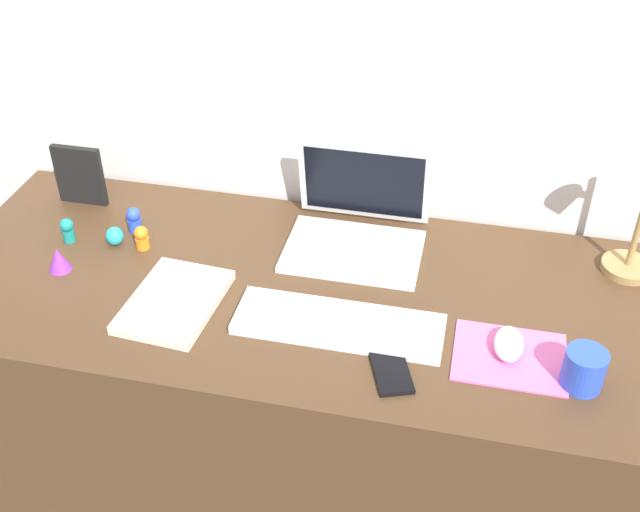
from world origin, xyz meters
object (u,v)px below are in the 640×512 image
toy_figurine_blue (134,219)px  toy_figurine_orange (142,237)px  picture_frame (80,175)px  toy_figurine_purple (58,259)px  coffee_mug (584,369)px  notebook_pad (174,302)px  cell_phone (391,369)px  mouse (509,344)px  toy_figurine_teal (67,229)px  keyboard (339,324)px  toy_figurine_cyan (115,236)px  laptop (358,220)px

toy_figurine_blue → toy_figurine_orange: bearing=-54.0°
picture_frame → toy_figurine_purple: 0.28m
coffee_mug → notebook_pad: bearing=176.4°
toy_figurine_blue → cell_phone: bearing=-26.9°
mouse → toy_figurine_teal: 0.99m
toy_figurine_orange → cell_phone: bearing=-23.9°
mouse → picture_frame: picture_frame is taller
keyboard → notebook_pad: same height
toy_figurine_blue → toy_figurine_teal: bearing=-150.4°
keyboard → toy_figurine_cyan: toy_figurine_cyan is taller
notebook_pad → laptop: bearing=48.1°
toy_figurine_blue → picture_frame: bearing=153.1°
toy_figurine_cyan → notebook_pad: bearing=-40.0°
toy_figurine_cyan → toy_figurine_orange: bearing=0.3°
laptop → toy_figurine_teal: size_ratio=5.13×
notebook_pad → toy_figurine_purple: toy_figurine_purple is taller
cell_phone → picture_frame: 0.92m
picture_frame → cell_phone: bearing=-26.9°
keyboard → toy_figurine_teal: 0.68m
toy_figurine_cyan → cell_phone: bearing=-21.7°
laptop → mouse: (0.34, -0.30, -0.03)m
coffee_mug → toy_figurine_orange: size_ratio=1.38×
mouse → coffee_mug: 0.14m
picture_frame → toy_figurine_purple: picture_frame is taller
laptop → cell_phone: bearing=-71.3°
mouse → coffee_mug: (0.13, -0.06, 0.02)m
keyboard → mouse: bearing=0.6°
keyboard → toy_figurine_orange: toy_figurine_orange is taller
laptop → toy_figurine_blue: 0.51m
toy_figurine_orange → notebook_pad: bearing=-50.8°
picture_frame → toy_figurine_orange: 0.26m
toy_figurine_orange → laptop: bearing=16.1°
laptop → mouse: laptop is taller
coffee_mug → toy_figurine_teal: 1.13m
keyboard → coffee_mug: coffee_mug is taller
picture_frame → toy_figurine_blue: bearing=-26.9°
laptop → picture_frame: bearing=178.9°
toy_figurine_orange → toy_figurine_cyan: (-0.07, -0.00, -0.01)m
cell_phone → toy_figurine_blue: bearing=132.9°
laptop → toy_figurine_purple: laptop is taller
toy_figurine_blue → toy_figurine_cyan: 0.07m
mouse → toy_figurine_blue: toy_figurine_blue is taller
keyboard → toy_figurine_teal: size_ratio=7.01×
toy_figurine_orange → toy_figurine_blue: 0.08m
cell_phone → toy_figurine_cyan: bearing=138.1°
mouse → toy_figurine_teal: (-0.98, 0.16, 0.01)m
toy_figurine_orange → toy_figurine_blue: (-0.04, 0.06, 0.00)m
coffee_mug → toy_figurine_cyan: (-1.00, 0.22, -0.02)m
mouse → cell_phone: bearing=-154.7°
coffee_mug → toy_figurine_purple: (-1.08, 0.11, -0.01)m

